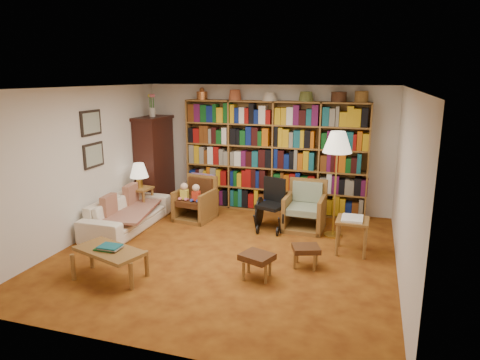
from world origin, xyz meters
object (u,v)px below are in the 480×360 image
at_px(sofa, 127,213).
at_px(floor_lamp, 337,147).
at_px(armchair_sage, 305,210).
at_px(footstool_b, 306,250).
at_px(wheelchair, 273,206).
at_px(footstool_a, 257,258).
at_px(side_table_lamp, 140,195).
at_px(coffee_table, 109,253).
at_px(armchair_leather, 197,201).
at_px(side_table_papers, 352,225).

xyz_separation_m(sofa, floor_lamp, (3.56, 0.69, 1.26)).
distance_m(armchair_sage, footstool_b, 1.66).
bearing_deg(wheelchair, armchair_sage, 19.37).
bearing_deg(floor_lamp, footstool_b, -100.67).
bearing_deg(footstool_a, side_table_lamp, 146.83).
relative_size(floor_lamp, coffee_table, 1.67).
distance_m(wheelchair, coffee_table, 3.05).
bearing_deg(footstool_a, armchair_sage, 81.93).
bearing_deg(wheelchair, coffee_table, -122.62).
distance_m(armchair_sage, coffee_table, 3.53).
xyz_separation_m(sofa, footstool_b, (3.30, -0.67, -0.03)).
distance_m(side_table_lamp, armchair_leather, 1.10).
distance_m(floor_lamp, footstool_a, 2.43).
bearing_deg(armchair_leather, floor_lamp, -4.12).
bearing_deg(side_table_papers, footstool_b, -129.33).
distance_m(sofa, wheelchair, 2.60).
distance_m(side_table_lamp, footstool_a, 3.38).
bearing_deg(armchair_leather, footstool_a, -49.91).
distance_m(side_table_lamp, footstool_b, 3.65).
distance_m(side_table_lamp, side_table_papers, 4.04).
relative_size(armchair_leather, side_table_papers, 1.44).
xyz_separation_m(footstool_a, coffee_table, (-1.89, -0.59, 0.08)).
height_order(side_table_lamp, coffee_table, side_table_lamp).
relative_size(armchair_leather, coffee_table, 0.77).
bearing_deg(sofa, side_table_lamp, 8.24).
bearing_deg(sofa, armchair_sage, -73.01).
height_order(side_table_papers, footstool_b, side_table_papers).
bearing_deg(armchair_leather, coffee_table, -92.85).
bearing_deg(coffee_table, armchair_sage, 51.49).
bearing_deg(footstool_a, footstool_b, 43.03).
height_order(sofa, footstool_a, sofa).
relative_size(sofa, side_table_papers, 3.41).
xyz_separation_m(side_table_papers, footstool_b, (-0.59, -0.72, -0.19)).
height_order(sofa, floor_lamp, floor_lamp).
bearing_deg(side_table_lamp, side_table_papers, -8.33).
xyz_separation_m(armchair_sage, coffee_table, (-2.20, -2.76, 0.04)).
bearing_deg(armchair_leather, wheelchair, -4.03).
height_order(side_table_papers, footstool_a, side_table_papers).
distance_m(side_table_lamp, wheelchair, 2.58).
relative_size(wheelchair, floor_lamp, 0.50).
relative_size(side_table_lamp, side_table_papers, 1.02).
height_order(sofa, side_table_papers, side_table_papers).
relative_size(side_table_lamp, armchair_sage, 0.68).
bearing_deg(sofa, wheelchair, -73.39).
xyz_separation_m(armchair_leather, coffee_table, (-0.13, -2.67, 0.02)).
bearing_deg(armchair_sage, floor_lamp, -27.68).
height_order(armchair_leather, coffee_table, armchair_leather).
bearing_deg(wheelchair, side_table_papers, -26.90).
bearing_deg(sofa, coffee_table, -155.71).
distance_m(floor_lamp, coffee_table, 3.87).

